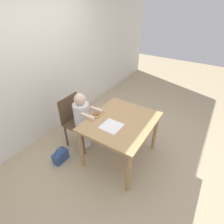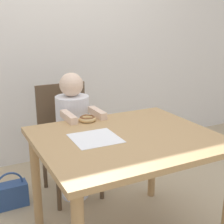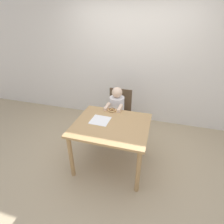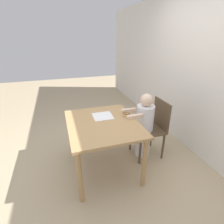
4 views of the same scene
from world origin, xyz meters
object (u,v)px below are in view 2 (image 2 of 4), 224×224
at_px(chair, 68,137).
at_px(donut, 87,119).
at_px(child_figure, 74,138).
at_px(handbag, 11,194).

bearing_deg(chair, donut, -90.19).
bearing_deg(child_figure, chair, 90.00).
xyz_separation_m(chair, handbag, (-0.51, -0.04, -0.38)).
xyz_separation_m(chair, child_figure, (-0.00, -0.13, 0.04)).
height_order(chair, child_figure, child_figure).
xyz_separation_m(child_figure, donut, (-0.00, -0.30, 0.25)).
height_order(child_figure, donut, child_figure).
relative_size(chair, handbag, 3.11).
relative_size(chair, child_figure, 0.87).
xyz_separation_m(donut, handbag, (-0.51, 0.40, -0.67)).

